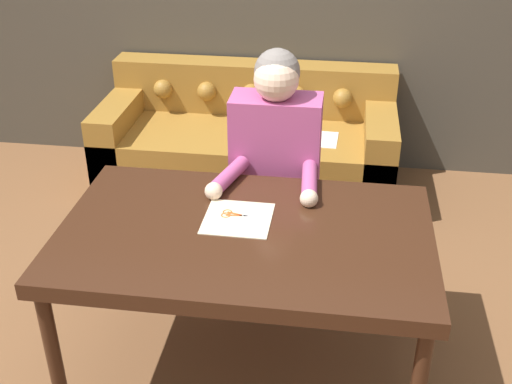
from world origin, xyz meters
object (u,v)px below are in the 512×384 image
Objects in this scene: dining_table at (245,243)px; person at (275,173)px; couch at (248,146)px; scissors at (236,215)px.

person is at bearing 85.52° from dining_table.
couch is 1.49× the size of person.
person is (0.30, -1.08, 0.37)m from couch.
scissors is at bearing -83.07° from couch.
person is (0.05, 0.64, 0.00)m from dining_table.
couch reaches higher than scissors.
dining_table is at bearing -62.38° from scissors.
couch is 9.43× the size of scissors.
couch reaches higher than dining_table.
dining_table is 1.19× the size of person.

